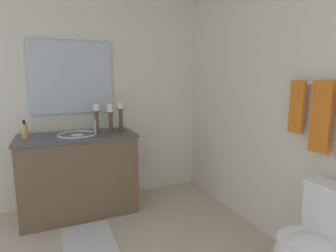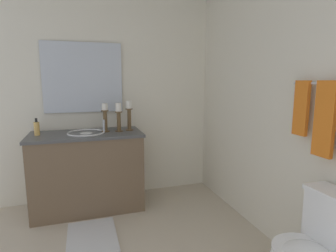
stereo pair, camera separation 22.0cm
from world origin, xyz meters
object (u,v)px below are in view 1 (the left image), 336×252
at_px(towel_center, 321,117).
at_px(candle_holder_tall, 121,115).
at_px(bath_mat, 89,241).
at_px(mirror, 72,78).
at_px(towel_bar, 326,83).
at_px(toilet, 316,246).
at_px(towel_near_vanity, 297,107).
at_px(candle_holder_mid, 96,118).
at_px(vanity_cabinet, 79,174).
at_px(candle_holder_short, 110,117).
at_px(soap_bottle, 25,131).
at_px(sink_basin, 77,138).

bearing_deg(towel_center, candle_holder_tall, -149.06).
distance_m(towel_center, bath_mat, 2.15).
height_order(mirror, towel_bar, mirror).
height_order(candle_holder_tall, toilet, candle_holder_tall).
bearing_deg(towel_near_vanity, mirror, -139.29).
height_order(candle_holder_mid, toilet, candle_holder_mid).
relative_size(mirror, toilet, 1.17).
bearing_deg(towel_bar, towel_near_vanity, -174.98).
xyz_separation_m(vanity_cabinet, candle_holder_short, (0.01, 0.36, 0.60)).
bearing_deg(towel_near_vanity, towel_center, 0.00).
xyz_separation_m(candle_holder_mid, toilet, (1.87, 1.07, -0.66)).
bearing_deg(towel_bar, vanity_cabinet, -137.69).
height_order(toilet, towel_bar, towel_bar).
relative_size(candle_holder_mid, toilet, 0.42).
bearing_deg(candle_holder_mid, towel_center, 37.30).
height_order(vanity_cabinet, soap_bottle, soap_bottle).
xyz_separation_m(candle_holder_mid, bath_mat, (0.65, -0.21, -1.02)).
distance_m(vanity_cabinet, towel_near_vanity, 2.22).
height_order(mirror, soap_bottle, mirror).
height_order(soap_bottle, towel_center, towel_center).
relative_size(towel_near_vanity, towel_center, 0.79).
relative_size(sink_basin, soap_bottle, 2.23).
bearing_deg(candle_holder_tall, bath_mat, -36.12).
bearing_deg(candle_holder_tall, candle_holder_short, -73.50).
xyz_separation_m(candle_holder_short, towel_center, (1.64, 1.13, 0.14)).
bearing_deg(towel_center, vanity_cabinet, -138.03).
xyz_separation_m(candle_holder_short, towel_bar, (1.64, 1.15, 0.37)).
bearing_deg(candle_holder_short, candle_holder_tall, 106.50).
height_order(sink_basin, candle_holder_tall, candle_holder_tall).
distance_m(candle_holder_mid, toilet, 2.26).
bearing_deg(towel_bar, sink_basin, -137.71).
relative_size(sink_basin, bath_mat, 0.67).
bearing_deg(candle_holder_short, bath_mat, -29.87).
height_order(vanity_cabinet, towel_center, towel_center).
height_order(vanity_cabinet, candle_holder_tall, candle_holder_tall).
bearing_deg(vanity_cabinet, towel_center, 41.97).
distance_m(candle_holder_short, towel_center, 2.00).
bearing_deg(towel_bar, candle_holder_short, -145.08).
height_order(towel_bar, bath_mat, towel_bar).
bearing_deg(candle_holder_mid, candle_holder_short, 78.25).
relative_size(mirror, candle_holder_mid, 2.77).
distance_m(soap_bottle, towel_near_vanity, 2.48).
height_order(toilet, towel_center, towel_center).
distance_m(candle_holder_tall, candle_holder_short, 0.13).
distance_m(candle_holder_mid, towel_near_vanity, 1.96).
height_order(candle_holder_short, bath_mat, candle_holder_short).
xyz_separation_m(vanity_cabinet, candle_holder_mid, (-0.02, 0.21, 0.60)).
bearing_deg(sink_basin, vanity_cabinet, -90.00).
bearing_deg(sink_basin, towel_near_vanity, 45.74).
bearing_deg(soap_bottle, towel_center, 49.56).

